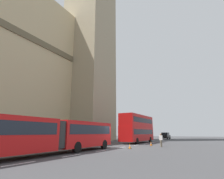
% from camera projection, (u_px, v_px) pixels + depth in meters
% --- Properties ---
extents(ground_plane, '(160.00, 160.00, 0.00)m').
position_uv_depth(ground_plane, '(116.00, 148.00, 21.14)').
color(ground_plane, '#424244').
extents(lane_centre_marking, '(29.80, 0.16, 0.01)m').
position_uv_depth(lane_centre_marking, '(122.00, 148.00, 22.43)').
color(lane_centre_marking, silver).
rests_on(lane_centre_marking, ground_plane).
extents(clock_tower, '(11.73, 11.73, 68.10)m').
position_uv_depth(clock_tower, '(91.00, 7.00, 50.44)').
color(clock_tower, tan).
rests_on(clock_tower, ground_plane).
extents(articulated_bus, '(16.16, 2.54, 2.90)m').
position_uv_depth(articulated_bus, '(53.00, 133.00, 15.68)').
color(articulated_bus, red).
rests_on(articulated_bus, ground_plane).
extents(double_decker_bus, '(10.95, 2.54, 4.90)m').
position_uv_depth(double_decker_bus, '(138.00, 128.00, 33.23)').
color(double_decker_bus, '#B20F0F').
rests_on(double_decker_bus, ground_plane).
extents(sedan_lead, '(4.40, 1.86, 1.85)m').
position_uv_depth(sedan_lead, '(166.00, 136.00, 51.14)').
color(sedan_lead, black).
rests_on(sedan_lead, ground_plane).
extents(traffic_cone_west, '(0.36, 0.36, 0.58)m').
position_uv_depth(traffic_cone_west, '(130.00, 146.00, 20.74)').
color(traffic_cone_west, black).
rests_on(traffic_cone_west, ground_plane).
extents(traffic_cone_middle, '(0.36, 0.36, 0.58)m').
position_uv_depth(traffic_cone_middle, '(151.00, 144.00, 25.68)').
color(traffic_cone_middle, black).
rests_on(traffic_cone_middle, ground_plane).
extents(pedestrian_near_cones, '(0.36, 0.42, 1.69)m').
position_uv_depth(pedestrian_near_cones, '(161.00, 140.00, 23.52)').
color(pedestrian_near_cones, '#726651').
rests_on(pedestrian_near_cones, ground_plane).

